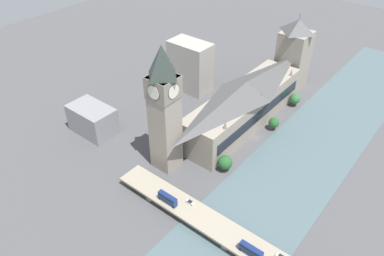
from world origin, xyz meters
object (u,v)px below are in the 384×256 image
(double_decker_bus_lead, at_px, (251,251))
(victoria_tower, at_px, (294,54))
(car_northbound_tail, at_px, (190,202))
(parliament_hall, at_px, (244,103))
(clock_tower, at_px, (164,107))
(double_decker_bus_rear, at_px, (168,198))
(road_bridge, at_px, (231,236))

(double_decker_bus_lead, bearing_deg, victoria_tower, -68.67)
(car_northbound_tail, bearing_deg, parliament_hall, -75.75)
(clock_tower, relative_size, victoria_tower, 1.31)
(parliament_hall, distance_m, victoria_tower, 65.53)
(double_decker_bus_lead, height_order, double_decker_bus_rear, double_decker_bus_rear)
(parliament_hall, bearing_deg, car_northbound_tail, 104.25)
(clock_tower, height_order, car_northbound_tail, clock_tower)
(double_decker_bus_rear, distance_m, car_northbound_tail, 11.06)
(clock_tower, height_order, road_bridge, clock_tower)
(clock_tower, bearing_deg, double_decker_bus_rear, 132.78)
(parliament_hall, height_order, victoria_tower, victoria_tower)
(car_northbound_tail, bearing_deg, road_bridge, 173.29)
(parliament_hall, bearing_deg, victoria_tower, -89.95)
(parliament_hall, xyz_separation_m, car_northbound_tail, (-20.15, 79.35, -9.67))
(car_northbound_tail, bearing_deg, clock_tower, -29.92)
(parliament_hall, xyz_separation_m, victoria_tower, (0.05, -64.69, 10.48))
(parliament_hall, relative_size, road_bridge, 0.77)
(parliament_hall, bearing_deg, clock_tower, 79.48)
(double_decker_bus_lead, distance_m, car_northbound_tail, 39.15)
(double_decker_bus_rear, bearing_deg, double_decker_bus_lead, -179.89)
(clock_tower, height_order, victoria_tower, clock_tower)
(clock_tower, bearing_deg, car_northbound_tail, 150.08)
(clock_tower, bearing_deg, road_bridge, 159.88)
(clock_tower, distance_m, car_northbound_tail, 49.34)
(double_decker_bus_lead, relative_size, double_decker_bus_rear, 1.02)
(victoria_tower, relative_size, double_decker_bus_rear, 5.11)
(road_bridge, xyz_separation_m, car_northbound_tail, (26.53, -3.12, 1.61))
(double_decker_bus_rear, bearing_deg, victoria_tower, -85.63)
(road_bridge, height_order, car_northbound_tail, car_northbound_tail)
(victoria_tower, distance_m, car_northbound_tail, 146.84)
(clock_tower, relative_size, car_northbound_tail, 17.24)
(parliament_hall, bearing_deg, double_decker_bus_lead, 124.39)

